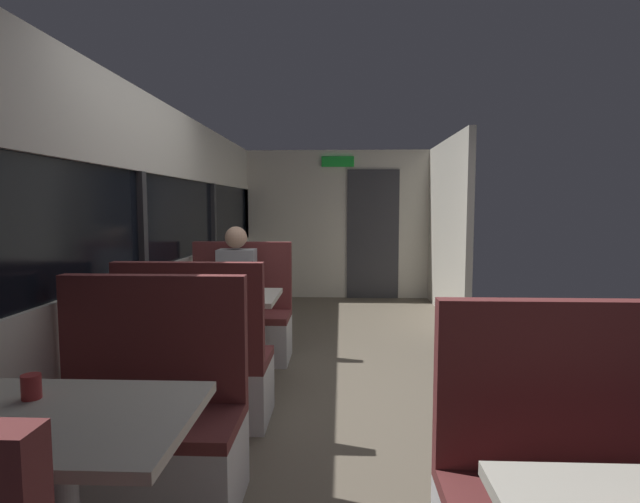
{
  "coord_description": "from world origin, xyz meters",
  "views": [
    {
      "loc": [
        0.06,
        -3.7,
        1.45
      ],
      "look_at": [
        -0.23,
        3.21,
        0.82
      ],
      "focal_mm": 28.32,
      "sensor_mm": 36.0,
      "label": 1
    }
  ],
  "objects_px": {
    "bench_mid_window_facing_end": "(198,374)",
    "dining_table_mid_window": "(222,307)",
    "bench_near_window_facing_entry": "(144,437)",
    "bench_mid_window_facing_entry": "(240,325)",
    "dining_table_near_window": "(61,444)",
    "seated_passenger": "(238,304)",
    "coffee_cup_secondary": "(31,387)"
  },
  "relations": [
    {
      "from": "dining_table_near_window",
      "to": "bench_mid_window_facing_entry",
      "type": "height_order",
      "value": "bench_mid_window_facing_entry"
    },
    {
      "from": "bench_near_window_facing_entry",
      "to": "dining_table_mid_window",
      "type": "distance_m",
      "value": 1.65
    },
    {
      "from": "bench_near_window_facing_entry",
      "to": "bench_mid_window_facing_end",
      "type": "distance_m",
      "value": 0.92
    },
    {
      "from": "bench_near_window_facing_entry",
      "to": "bench_mid_window_facing_entry",
      "type": "height_order",
      "value": "same"
    },
    {
      "from": "bench_near_window_facing_entry",
      "to": "bench_mid_window_facing_end",
      "type": "xyz_separation_m",
      "value": [
        0.0,
        0.92,
        0.0
      ]
    },
    {
      "from": "seated_passenger",
      "to": "bench_near_window_facing_entry",
      "type": "bearing_deg",
      "value": -90.0
    },
    {
      "from": "dining_table_mid_window",
      "to": "dining_table_near_window",
      "type": "bearing_deg",
      "value": -90.0
    },
    {
      "from": "dining_table_near_window",
      "to": "bench_mid_window_facing_end",
      "type": "distance_m",
      "value": 1.65
    },
    {
      "from": "bench_mid_window_facing_entry",
      "to": "seated_passenger",
      "type": "bearing_deg",
      "value": -90.0
    },
    {
      "from": "bench_near_window_facing_entry",
      "to": "bench_mid_window_facing_entry",
      "type": "xyz_separation_m",
      "value": [
        0.0,
        2.32,
        0.0
      ]
    },
    {
      "from": "dining_table_near_window",
      "to": "seated_passenger",
      "type": "bearing_deg",
      "value": 90.0
    },
    {
      "from": "bench_mid_window_facing_entry",
      "to": "seated_passenger",
      "type": "distance_m",
      "value": 0.22
    },
    {
      "from": "bench_near_window_facing_entry",
      "to": "bench_mid_window_facing_entry",
      "type": "relative_size",
      "value": 1.0
    },
    {
      "from": "bench_mid_window_facing_end",
      "to": "seated_passenger",
      "type": "bearing_deg",
      "value": 90.0
    },
    {
      "from": "dining_table_near_window",
      "to": "dining_table_mid_window",
      "type": "height_order",
      "value": "same"
    },
    {
      "from": "bench_near_window_facing_entry",
      "to": "coffee_cup_secondary",
      "type": "xyz_separation_m",
      "value": [
        -0.18,
        -0.56,
        0.46
      ]
    },
    {
      "from": "bench_mid_window_facing_entry",
      "to": "seated_passenger",
      "type": "xyz_separation_m",
      "value": [
        0.0,
        -0.07,
        0.21
      ]
    },
    {
      "from": "bench_mid_window_facing_end",
      "to": "bench_near_window_facing_entry",
      "type": "bearing_deg",
      "value": -90.0
    },
    {
      "from": "bench_near_window_facing_entry",
      "to": "coffee_cup_secondary",
      "type": "height_order",
      "value": "bench_near_window_facing_entry"
    },
    {
      "from": "bench_mid_window_facing_end",
      "to": "dining_table_mid_window",
      "type": "bearing_deg",
      "value": 90.0
    },
    {
      "from": "bench_mid_window_facing_end",
      "to": "seated_passenger",
      "type": "distance_m",
      "value": 1.34
    },
    {
      "from": "bench_near_window_facing_entry",
      "to": "dining_table_mid_window",
      "type": "xyz_separation_m",
      "value": [
        0.0,
        1.62,
        0.31
      ]
    },
    {
      "from": "bench_near_window_facing_entry",
      "to": "seated_passenger",
      "type": "height_order",
      "value": "seated_passenger"
    },
    {
      "from": "dining_table_near_window",
      "to": "seated_passenger",
      "type": "relative_size",
      "value": 0.71
    },
    {
      "from": "dining_table_near_window",
      "to": "bench_near_window_facing_entry",
      "type": "height_order",
      "value": "bench_near_window_facing_entry"
    },
    {
      "from": "dining_table_near_window",
      "to": "seated_passenger",
      "type": "distance_m",
      "value": 2.95
    },
    {
      "from": "bench_mid_window_facing_end",
      "to": "seated_passenger",
      "type": "relative_size",
      "value": 0.87
    },
    {
      "from": "dining_table_near_window",
      "to": "bench_mid_window_facing_end",
      "type": "xyz_separation_m",
      "value": [
        0.0,
        1.62,
        -0.31
      ]
    },
    {
      "from": "bench_near_window_facing_entry",
      "to": "seated_passenger",
      "type": "xyz_separation_m",
      "value": [
        0.0,
        2.25,
        0.21
      ]
    },
    {
      "from": "seated_passenger",
      "to": "coffee_cup_secondary",
      "type": "bearing_deg",
      "value": -93.77
    },
    {
      "from": "dining_table_mid_window",
      "to": "bench_mid_window_facing_end",
      "type": "xyz_separation_m",
      "value": [
        0.0,
        -0.7,
        -0.31
      ]
    },
    {
      "from": "dining_table_mid_window",
      "to": "bench_mid_window_facing_entry",
      "type": "bearing_deg",
      "value": 90.0
    }
  ]
}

